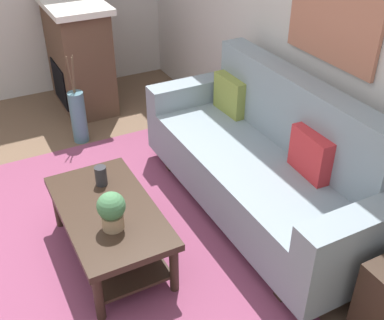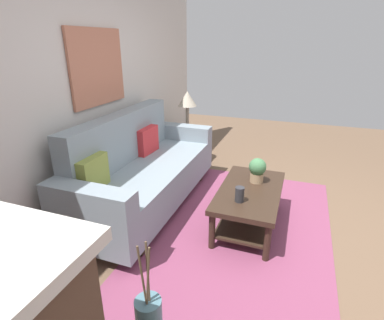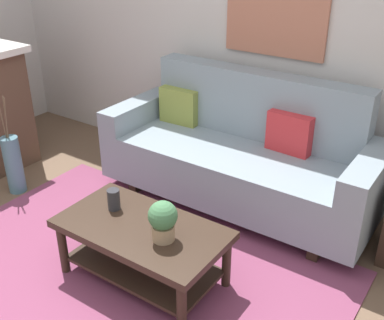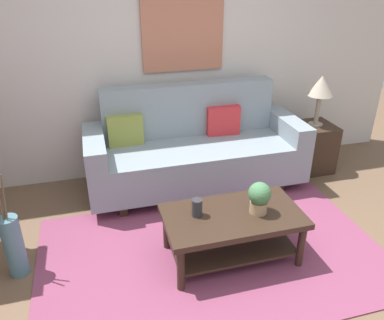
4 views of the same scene
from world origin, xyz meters
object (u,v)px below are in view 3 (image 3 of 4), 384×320
Objects in this scene: couch at (241,156)px; potted_plant_tabletop at (163,220)px; throw_pillow_olive at (179,106)px; throw_pillow_crimson at (290,133)px; framed_painting at (276,6)px; tabletop_vase at (114,199)px; coffee_table at (142,241)px; floor_vase at (14,165)px.

couch is 8.64× the size of potted_plant_tabletop.
potted_plant_tabletop is (0.87, -1.39, -0.11)m from throw_pillow_olive.
throw_pillow_crimson reaches higher than potted_plant_tabletop.
framed_painting reaches higher than throw_pillow_crimson.
throw_pillow_crimson is 0.41× the size of framed_painting.
potted_plant_tabletop is at bearing -57.82° from throw_pillow_olive.
throw_pillow_crimson is at bearing 19.50° from couch.
tabletop_vase is 0.17× the size of framed_painting.
coffee_table is 2.12× the size of floor_vase.
potted_plant_tabletop is (0.16, -1.26, 0.14)m from couch.
throw_pillow_olive is 1.54m from floor_vase.
tabletop_vase is 1.98m from framed_painting.
potted_plant_tabletop is at bearing -8.95° from floor_vase.
coffee_table is 4.20× the size of potted_plant_tabletop.
tabletop_vase is (-0.28, 0.05, 0.19)m from coffee_table.
throw_pillow_olive reaches higher than tabletop_vase.
framed_painting is (0.71, 0.34, 0.88)m from throw_pillow_olive.
couch reaches higher than throw_pillow_crimson.
couch reaches higher than floor_vase.
tabletop_vase is 0.49m from potted_plant_tabletop.
potted_plant_tabletop is at bearing -97.76° from throw_pillow_crimson.
couch is at bearing -90.00° from framed_painting.
coffee_table is at bearing -91.64° from couch.
throw_pillow_olive reaches higher than floor_vase.
tabletop_vase reaches higher than floor_vase.
throw_pillow_crimson is 1.46m from coffee_table.
floor_vase is (-1.88, 0.30, -0.31)m from potted_plant_tabletop.
couch reaches higher than throw_pillow_olive.
potted_plant_tabletop is (-0.19, -1.39, -0.11)m from throw_pillow_crimson.
throw_pillow_olive is at bearing 106.77° from tabletop_vase.
coffee_table is 7.60× the size of tabletop_vase.
floor_vase is at bearing -140.07° from framed_painting.
couch is 1.97m from floor_vase.
floor_vase reaches higher than coffee_table.
throw_pillow_olive is at bearing -154.29° from framed_painting.
framed_painting reaches higher than coffee_table.
throw_pillow_olive is 1.64m from potted_plant_tabletop.
tabletop_vase is 1.43m from floor_vase.
throw_pillow_crimson is at bearing 62.80° from tabletop_vase.
throw_pillow_crimson is at bearing 27.86° from floor_vase.
couch is 1.28m from potted_plant_tabletop.
potted_plant_tabletop is (0.48, -0.08, 0.07)m from tabletop_vase.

